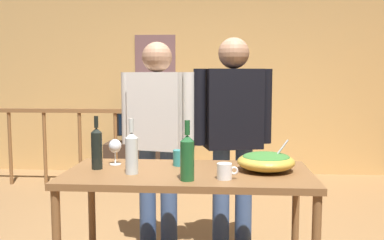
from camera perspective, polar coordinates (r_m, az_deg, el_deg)
back_wall at (r=6.17m, az=1.46°, el=5.59°), size 6.27×0.10×2.72m
framed_picture at (r=6.19m, az=-4.88°, el=7.98°), size 0.58×0.03×0.69m
stair_railing at (r=5.49m, az=-10.36°, el=-2.21°), size 2.84×0.10×1.03m
tv_console at (r=6.04m, az=-7.04°, el=-5.20°), size 0.90×0.40×0.47m
flat_screen_tv at (r=5.94m, az=-7.16°, el=-0.72°), size 0.57×0.12×0.41m
serving_table at (r=2.70m, az=-0.50°, el=-8.44°), size 1.51×0.73×0.80m
salad_bowl at (r=2.71m, az=9.76°, el=-5.33°), size 0.36×0.36×0.20m
wine_glass at (r=2.90m, az=-10.14°, el=-3.54°), size 0.08×0.08×0.17m
wine_bottle_green at (r=2.42m, az=-0.63°, el=-4.85°), size 0.08×0.08×0.34m
wine_bottle_clear at (r=2.61m, az=-7.99°, el=-4.20°), size 0.08×0.08×0.33m
wine_bottle_dark at (r=2.78m, az=-12.50°, el=-3.56°), size 0.07×0.07×0.34m
mug_white at (r=2.48m, az=4.36°, el=-6.78°), size 0.12×0.09×0.09m
mug_teal at (r=2.83m, az=-1.69°, el=-5.03°), size 0.11×0.08×0.10m
person_standing_left at (r=3.32m, az=-4.57°, el=-1.29°), size 0.59×0.32×1.65m
person_standing_right at (r=3.28m, az=5.45°, el=-1.01°), size 0.59×0.32×1.68m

